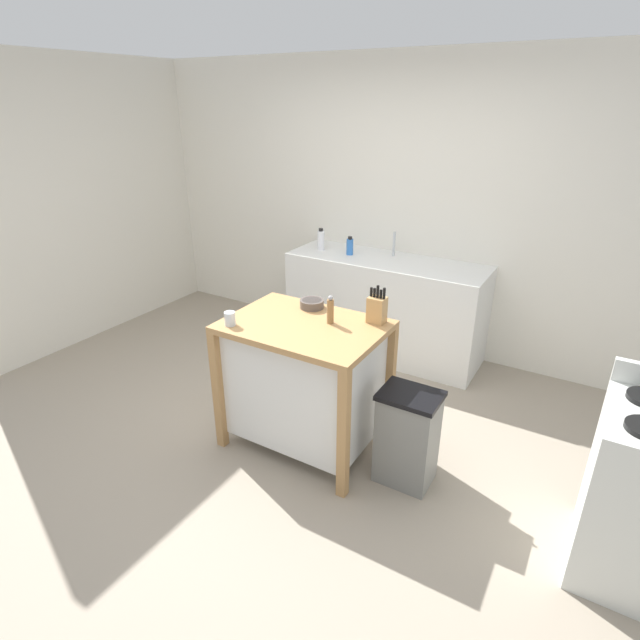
{
  "coord_description": "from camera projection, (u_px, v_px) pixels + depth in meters",
  "views": [
    {
      "loc": [
        1.71,
        -2.32,
        2.22
      ],
      "look_at": [
        0.13,
        0.32,
        0.86
      ],
      "focal_mm": 28.14,
      "sensor_mm": 36.0,
      "label": 1
    }
  ],
  "objects": [
    {
      "name": "bottle_dish_soap",
      "position": [
        350.0,
        246.0,
        4.57
      ],
      "size": [
        0.06,
        0.06,
        0.17
      ],
      "color": "blue",
      "rests_on": "sink_counter"
    },
    {
      "name": "knife_block",
      "position": [
        377.0,
        309.0,
        3.17
      ],
      "size": [
        0.11,
        0.09,
        0.25
      ],
      "color": "tan",
      "rests_on": "kitchen_island"
    },
    {
      "name": "wall_left",
      "position": [
        89.0,
        203.0,
        4.82
      ],
      "size": [
        0.1,
        2.61,
        2.6
      ],
      "primitive_type": "cube",
      "color": "silver",
      "rests_on": "ground"
    },
    {
      "name": "wall_back",
      "position": [
        403.0,
        208.0,
        4.58
      ],
      "size": [
        5.39,
        0.1,
        2.6
      ],
      "primitive_type": "cube",
      "color": "silver",
      "rests_on": "ground"
    },
    {
      "name": "sink_faucet",
      "position": [
        394.0,
        244.0,
        4.52
      ],
      "size": [
        0.02,
        0.02,
        0.22
      ],
      "color": "#B7BCC1",
      "rests_on": "sink_counter"
    },
    {
      "name": "bottle_hand_soap",
      "position": [
        321.0,
        240.0,
        4.71
      ],
      "size": [
        0.07,
        0.07,
        0.2
      ],
      "color": "white",
      "rests_on": "sink_counter"
    },
    {
      "name": "drinking_cup",
      "position": [
        230.0,
        319.0,
        3.15
      ],
      "size": [
        0.07,
        0.07,
        0.09
      ],
      "color": "silver",
      "rests_on": "kitchen_island"
    },
    {
      "name": "sink_counter",
      "position": [
        384.0,
        307.0,
        4.63
      ],
      "size": [
        1.79,
        0.6,
        0.91
      ],
      "color": "silver",
      "rests_on": "ground"
    },
    {
      "name": "trash_bin",
      "position": [
        407.0,
        437.0,
        3.08
      ],
      "size": [
        0.36,
        0.28,
        0.63
      ],
      "color": "slate",
      "rests_on": "ground"
    },
    {
      "name": "pepper_grinder",
      "position": [
        330.0,
        310.0,
        3.16
      ],
      "size": [
        0.04,
        0.04,
        0.19
      ],
      "color": "olive",
      "rests_on": "kitchen_island"
    },
    {
      "name": "bowl_stoneware_deep",
      "position": [
        312.0,
        303.0,
        3.42
      ],
      "size": [
        0.16,
        0.16,
        0.06
      ],
      "color": "#564C47",
      "rests_on": "kitchen_island"
    },
    {
      "name": "kitchen_island",
      "position": [
        305.0,
        378.0,
        3.35
      ],
      "size": [
        1.01,
        0.72,
        0.91
      ],
      "color": "#AD7F4C",
      "rests_on": "ground"
    },
    {
      "name": "ground_plane",
      "position": [
        281.0,
        443.0,
        3.53
      ],
      "size": [
        6.39,
        6.39,
        0.0
      ],
      "primitive_type": "plane",
      "color": "gray",
      "rests_on": "ground"
    }
  ]
}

